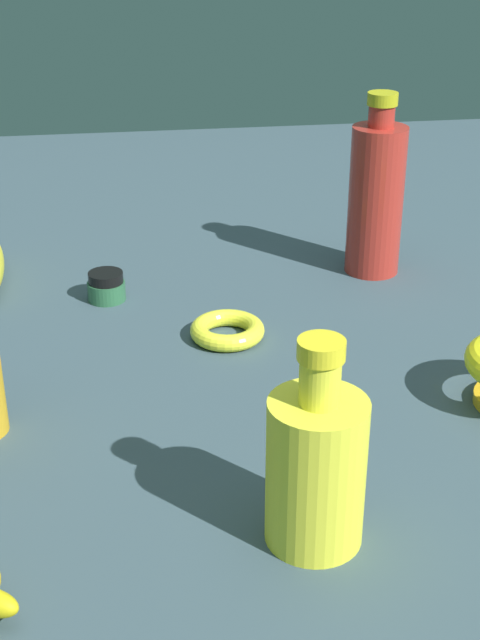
{
  "coord_description": "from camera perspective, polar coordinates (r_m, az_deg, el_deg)",
  "views": [
    {
      "loc": [
        -0.11,
        -0.77,
        0.45
      ],
      "look_at": [
        0.0,
        0.0,
        0.07
      ],
      "focal_mm": 50.7,
      "sensor_mm": 36.0,
      "label": 1
    }
  ],
  "objects": [
    {
      "name": "nail_polish_jar",
      "position": [
        1.08,
        -8.44,
        2.11
      ],
      "size": [
        0.04,
        0.04,
        0.03
      ],
      "color": "#2C623E",
      "rests_on": "ground"
    },
    {
      "name": "bottle_tall",
      "position": [
        1.13,
        8.57,
        7.7
      ],
      "size": [
        0.07,
        0.07,
        0.23
      ],
      "color": "#AC2B22",
      "rests_on": "ground"
    },
    {
      "name": "bottle_short",
      "position": [
        0.67,
        4.83,
        -9.15
      ],
      "size": [
        0.07,
        0.07,
        0.17
      ],
      "color": "yellow",
      "rests_on": "ground"
    },
    {
      "name": "bangle",
      "position": [
        0.98,
        -0.59,
        -0.63
      ],
      "size": [
        0.08,
        0.08,
        0.02
      ],
      "primitive_type": "torus",
      "color": "#F5F135",
      "rests_on": "ground"
    },
    {
      "name": "ground",
      "position": [
        0.9,
        0.0,
        -3.91
      ],
      "size": [
        2.0,
        2.0,
        0.0
      ],
      "primitive_type": "plane",
      "color": "#384C56"
    }
  ]
}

